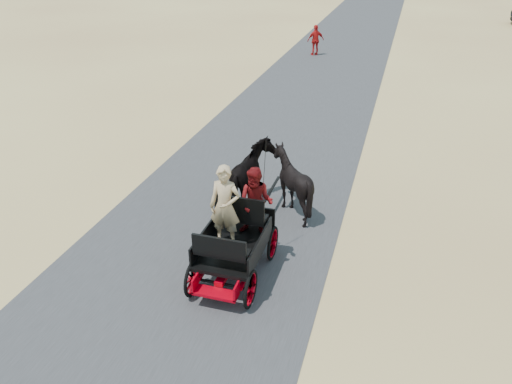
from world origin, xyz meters
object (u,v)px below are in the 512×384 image
(pedestrian, at_px, (316,40))
(horse_right, at_px, (292,183))
(horse_left, at_px, (251,177))
(carriage, at_px, (235,260))

(pedestrian, bearing_deg, horse_right, 65.92)
(horse_right, distance_m, pedestrian, 18.59)
(horse_left, distance_m, pedestrian, 18.46)
(horse_left, height_order, pedestrian, pedestrian)
(carriage, height_order, horse_right, horse_right)
(horse_left, xyz_separation_m, horse_right, (1.10, 0.00, 0.00))
(carriage, bearing_deg, horse_left, 100.39)
(carriage, relative_size, pedestrian, 1.39)
(carriage, distance_m, horse_left, 3.09)
(carriage, xyz_separation_m, horse_right, (0.55, 3.00, 0.49))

